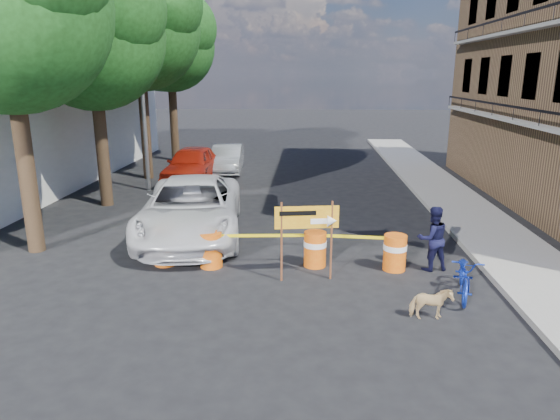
# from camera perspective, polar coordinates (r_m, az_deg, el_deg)

# --- Properties ---
(ground) EXTENTS (120.00, 120.00, 0.00)m
(ground) POSITION_cam_1_polar(r_m,az_deg,el_deg) (11.65, -0.25, -8.63)
(ground) COLOR black
(ground) RESTS_ON ground
(sidewalk_east) EXTENTS (2.40, 40.00, 0.15)m
(sidewalk_east) POSITION_cam_1_polar(r_m,az_deg,el_deg) (18.14, 20.90, -0.60)
(sidewalk_east) COLOR gray
(sidewalk_east) RESTS_ON ground
(tree_near) EXTENTS (5.46, 5.20, 9.15)m
(tree_near) POSITION_cam_1_polar(r_m,az_deg,el_deg) (14.72, -28.77, 19.90)
(tree_near) COLOR #332316
(tree_near) RESTS_ON ground
(tree_mid_a) EXTENTS (5.25, 5.00, 8.68)m
(tree_mid_a) POSITION_cam_1_polar(r_m,az_deg,el_deg) (19.16, -20.55, 18.20)
(tree_mid_a) COLOR #332316
(tree_mid_a) RESTS_ON ground
(tree_mid_b) EXTENTS (5.67, 5.40, 9.62)m
(tree_mid_b) POSITION_cam_1_polar(r_m,az_deg,el_deg) (23.89, -15.74, 19.52)
(tree_mid_b) COLOR #332316
(tree_mid_b) RESTS_ON ground
(tree_far) EXTENTS (5.04, 4.80, 8.84)m
(tree_far) POSITION_cam_1_polar(r_m,az_deg,el_deg) (28.64, -12.37, 17.92)
(tree_far) COLOR #332316
(tree_far) RESTS_ON ground
(streetlamp) EXTENTS (1.25, 0.18, 8.00)m
(streetlamp) POSITION_cam_1_polar(r_m,az_deg,el_deg) (21.18, -15.36, 13.81)
(streetlamp) COLOR gray
(streetlamp) RESTS_ON ground
(barrel_far_left) EXTENTS (0.58, 0.58, 0.90)m
(barrel_far_left) POSITION_cam_1_polar(r_m,az_deg,el_deg) (13.06, -13.04, -4.13)
(barrel_far_left) COLOR #E44C0D
(barrel_far_left) RESTS_ON ground
(barrel_mid_left) EXTENTS (0.58, 0.58, 0.90)m
(barrel_mid_left) POSITION_cam_1_polar(r_m,az_deg,el_deg) (12.69, -7.91, -4.45)
(barrel_mid_left) COLOR #E44C0D
(barrel_mid_left) RESTS_ON ground
(barrel_mid_right) EXTENTS (0.58, 0.58, 0.90)m
(barrel_mid_right) POSITION_cam_1_polar(r_m,az_deg,el_deg) (12.66, 4.02, -4.39)
(barrel_mid_right) COLOR #E44C0D
(barrel_mid_right) RESTS_ON ground
(barrel_far_right) EXTENTS (0.58, 0.58, 0.90)m
(barrel_far_right) POSITION_cam_1_polar(r_m,az_deg,el_deg) (12.71, 12.99, -4.67)
(barrel_far_right) COLOR #E44C0D
(barrel_far_right) RESTS_ON ground
(detour_sign) EXTENTS (1.48, 0.34, 1.92)m
(detour_sign) POSITION_cam_1_polar(r_m,az_deg,el_deg) (11.52, 4.06, -1.49)
(detour_sign) COLOR #592D19
(detour_sign) RESTS_ON ground
(pedestrian) EXTENTS (0.92, 0.79, 1.63)m
(pedestrian) POSITION_cam_1_polar(r_m,az_deg,el_deg) (12.84, 17.03, -3.13)
(pedestrian) COLOR black
(pedestrian) RESTS_ON ground
(bicycle) EXTENTS (0.85, 1.09, 1.85)m
(bicycle) POSITION_cam_1_polar(r_m,az_deg,el_deg) (11.53, 20.55, -4.97)
(bicycle) COLOR #1631B3
(bicycle) RESTS_ON ground
(dog) EXTENTS (0.82, 0.42, 0.67)m
(dog) POSITION_cam_1_polar(r_m,az_deg,el_deg) (10.46, 16.85, -10.22)
(dog) COLOR #D4B27A
(dog) RESTS_ON ground
(suv_white) EXTENTS (3.58, 6.47, 1.71)m
(suv_white) POSITION_cam_1_polar(r_m,az_deg,el_deg) (15.05, -10.15, 0.15)
(suv_white) COLOR silver
(suv_white) RESTS_ON ground
(sedan_red) EXTENTS (2.08, 4.77, 1.60)m
(sedan_red) POSITION_cam_1_polar(r_m,az_deg,el_deg) (22.85, -10.06, 5.15)
(sedan_red) COLOR #A81D0E
(sedan_red) RESTS_ON ground
(sedan_silver) EXTENTS (1.68, 4.14, 1.33)m
(sedan_silver) POSITION_cam_1_polar(r_m,az_deg,el_deg) (25.01, -6.06, 5.85)
(sedan_silver) COLOR #AAADB1
(sedan_silver) RESTS_ON ground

